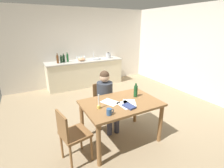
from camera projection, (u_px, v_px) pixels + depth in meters
name	position (u px, v px, depth m)	size (l,w,h in m)	color
ground_plane	(118.00, 113.00, 4.11)	(5.20, 5.20, 0.04)	#937F60
wall_back	(81.00, 47.00, 5.82)	(5.20, 0.12, 2.60)	silver
wall_right	(195.00, 52.00, 4.83)	(0.12, 5.20, 2.60)	silver
kitchen_counter	(86.00, 73.00, 5.81)	(2.61, 0.64, 0.90)	beige
dining_table	(121.00, 108.00, 2.92)	(1.32, 0.88, 0.77)	olive
chair_at_table	(103.00, 102.00, 3.53)	(0.41, 0.41, 0.88)	olive
person_seated	(106.00, 96.00, 3.34)	(0.33, 0.60, 1.19)	#333842
chair_side_empty	(71.00, 134.00, 2.47)	(0.46, 0.46, 0.89)	olive
coffee_mug	(109.00, 112.00, 2.46)	(0.12, 0.08, 0.10)	#33598C
candlestick	(99.00, 105.00, 2.64)	(0.06, 0.06, 0.24)	gold
book_magazine	(129.00, 106.00, 2.70)	(0.13, 0.21, 0.03)	navy
paper_letter	(110.00, 102.00, 2.88)	(0.21, 0.30, 0.00)	white
paper_bill	(126.00, 105.00, 2.78)	(0.21, 0.30, 0.00)	white
paper_envelope	(130.00, 103.00, 2.85)	(0.21, 0.30, 0.00)	white
wine_bottle_on_table	(136.00, 91.00, 3.07)	(0.07, 0.07, 0.26)	#194C23
sink_unit	(95.00, 59.00, 5.83)	(0.36, 0.36, 0.24)	#B2B7BC
bottle_oil	(58.00, 59.00, 5.19)	(0.07, 0.07, 0.31)	#593319
bottle_vinegar	(61.00, 59.00, 5.26)	(0.07, 0.07, 0.25)	black
bottle_wine_red	(64.00, 59.00, 5.35)	(0.07, 0.07, 0.27)	black
bottle_sauce	(68.00, 58.00, 5.39)	(0.07, 0.07, 0.30)	#194C23
mixing_bowl	(82.00, 59.00, 5.55)	(0.24, 0.24, 0.11)	tan
stovetop_kettle	(108.00, 55.00, 6.03)	(0.18, 0.18, 0.22)	#B7BABF
wine_glass_near_sink	(85.00, 56.00, 5.77)	(0.07, 0.07, 0.15)	silver
wine_glass_by_kettle	(81.00, 57.00, 5.72)	(0.07, 0.07, 0.15)	silver
wine_glass_back_left	(80.00, 57.00, 5.69)	(0.07, 0.07, 0.15)	silver
wine_glass_back_right	(77.00, 57.00, 5.65)	(0.07, 0.07, 0.15)	silver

